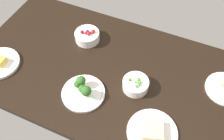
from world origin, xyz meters
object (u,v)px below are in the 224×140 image
Objects in this scene: bowl_berries at (87,36)px; plate_broccoli at (83,91)px; bowl_peas at (136,84)px; plate_sandwich at (152,132)px.

plate_broccoli reaches higher than bowl_berries.
plate_sandwich is (-15.38, 19.47, -1.84)cm from bowl_peas.
bowl_peas is 0.92× the size of bowl_berries.
bowl_berries is at bearing -66.02° from plate_broccoli.
plate_sandwich is 38.24cm from plate_broccoli.
plate_broccoli is (-15.09, 33.91, -0.79)cm from bowl_berries.
bowl_peas reaches higher than plate_sandwich.
bowl_peas is 0.62× the size of plate_broccoli.
bowl_berries is (37.50, -20.18, 0.04)cm from bowl_peas.
bowl_peas is 42.58cm from bowl_berries.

